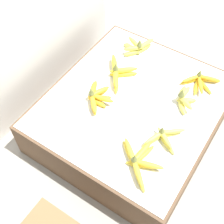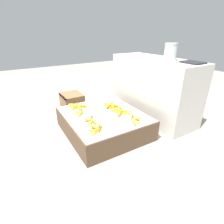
# 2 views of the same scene
# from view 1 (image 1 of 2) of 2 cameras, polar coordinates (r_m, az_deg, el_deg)

# --- Properties ---
(ground_plane) EXTENTS (10.00, 10.00, 0.00)m
(ground_plane) POSITION_cam_1_polar(r_m,az_deg,el_deg) (1.94, 3.61, -2.77)
(ground_plane) COLOR gray
(display_platform) EXTENTS (1.02, 0.91, 0.26)m
(display_platform) POSITION_cam_1_polar(r_m,az_deg,el_deg) (1.84, 3.81, -0.53)
(display_platform) COLOR brown
(display_platform) RESTS_ON ground_plane
(back_vendor_table) EXTENTS (1.37, 0.52, 0.85)m
(back_vendor_table) POSITION_cam_1_polar(r_m,az_deg,el_deg) (2.01, -19.27, 14.04)
(back_vendor_table) COLOR beige
(back_vendor_table) RESTS_ON ground_plane
(banana_bunch_front_left) EXTENTS (0.25, 0.26, 0.09)m
(banana_bunch_front_left) POSITION_cam_1_polar(r_m,az_deg,el_deg) (1.50, 4.87, -8.94)
(banana_bunch_front_left) COLOR gold
(banana_bunch_front_left) RESTS_ON display_platform
(banana_bunch_front_midleft) EXTENTS (0.21, 0.17, 0.09)m
(banana_bunch_front_midleft) POSITION_cam_1_polar(r_m,az_deg,el_deg) (1.58, 9.36, -4.50)
(banana_bunch_front_midleft) COLOR #DBCC4C
(banana_bunch_front_midleft) RESTS_ON display_platform
(banana_bunch_front_midright) EXTENTS (0.20, 0.13, 0.11)m
(banana_bunch_front_midright) POSITION_cam_1_polar(r_m,az_deg,el_deg) (1.75, 13.02, 2.44)
(banana_bunch_front_midright) COLOR #DBCC4C
(banana_bunch_front_midright) RESTS_ON display_platform
(banana_bunch_front_right) EXTENTS (0.19, 0.20, 0.08)m
(banana_bunch_front_right) POSITION_cam_1_polar(r_m,az_deg,el_deg) (1.87, 15.81, 5.40)
(banana_bunch_front_right) COLOR gold
(banana_bunch_front_right) RESTS_ON display_platform
(banana_bunch_middle_midleft) EXTENTS (0.22, 0.20, 0.10)m
(banana_bunch_middle_midleft) POSITION_cam_1_polar(r_m,az_deg,el_deg) (1.72, -2.83, 2.86)
(banana_bunch_middle_midleft) COLOR gold
(banana_bunch_middle_midleft) RESTS_ON display_platform
(banana_bunch_middle_midright) EXTENTS (0.25, 0.21, 0.11)m
(banana_bunch_middle_midright) POSITION_cam_1_polar(r_m,az_deg,el_deg) (1.84, 1.09, 7.32)
(banana_bunch_middle_midright) COLOR yellow
(banana_bunch_middle_midright) RESTS_ON display_platform
(banana_bunch_middle_right) EXTENTS (0.21, 0.17, 0.11)m
(banana_bunch_middle_right) POSITION_cam_1_polar(r_m,az_deg,el_deg) (2.00, 4.72, 11.75)
(banana_bunch_middle_right) COLOR gold
(banana_bunch_middle_right) RESTS_ON display_platform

